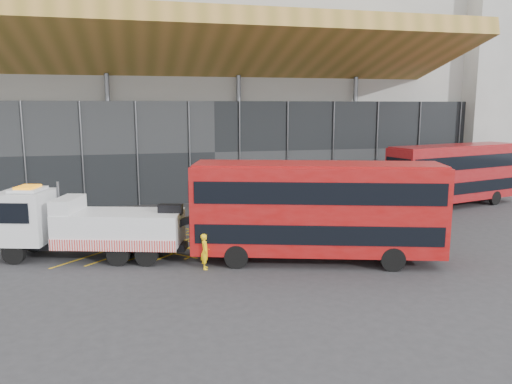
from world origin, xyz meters
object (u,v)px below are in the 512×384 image
object	(u,v)px
recovery_truck	(84,225)
worker	(205,251)
bus_towed	(317,208)
bus_second	(454,172)

from	to	relation	value
recovery_truck	worker	distance (m)	6.49
bus_towed	bus_second	distance (m)	18.45
recovery_truck	bus_towed	size ratio (longest dim) A/B	0.87
worker	bus_towed	bearing A→B (deg)	-86.20
recovery_truck	bus_second	world-z (taller)	bus_second
recovery_truck	bus_towed	bearing A→B (deg)	0.02
worker	recovery_truck	bearing A→B (deg)	67.30
recovery_truck	bus_towed	world-z (taller)	bus_towed
recovery_truck	bus_second	distance (m)	27.27
recovery_truck	bus_second	xyz separation A→B (m)	(26.24, 7.41, 0.87)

